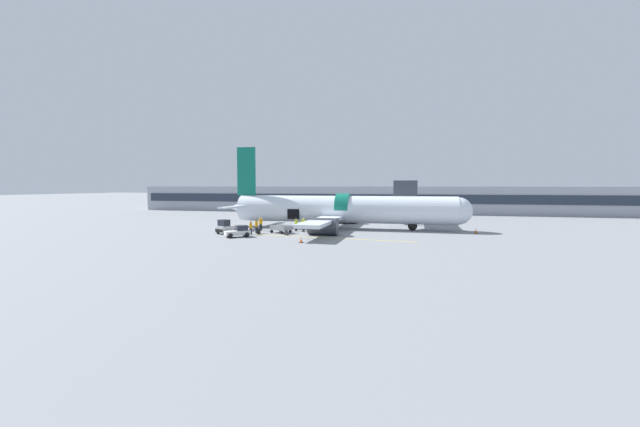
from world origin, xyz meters
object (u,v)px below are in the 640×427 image
at_px(baggage_cart_loading, 282,229).
at_px(ground_crew_helper, 261,223).
at_px(ground_crew_loader_a, 296,224).
at_px(baggage_tug_mid, 239,232).
at_px(airplane, 340,210).
at_px(ground_crew_supervisor, 256,226).
at_px(suitcase_on_tarmac_upright, 259,232).
at_px(ground_crew_driver, 251,228).
at_px(ground_crew_loader_b, 303,224).
at_px(baggage_tug_lead, 226,228).
at_px(suitcase_on_tarmac_spare, 286,233).

height_order(baggage_cart_loading, ground_crew_helper, ground_crew_helper).
bearing_deg(ground_crew_loader_a, baggage_tug_mid, -123.13).
xyz_separation_m(airplane, baggage_tug_mid, (-9.69, -11.67, -2.02)).
bearing_deg(ground_crew_helper, baggage_cart_loading, -27.75).
relative_size(baggage_cart_loading, ground_crew_supervisor, 1.99).
bearing_deg(ground_crew_supervisor, suitcase_on_tarmac_upright, -55.14).
bearing_deg(baggage_cart_loading, suitcase_on_tarmac_upright, -141.11).
bearing_deg(ground_crew_driver, airplane, 44.92).
bearing_deg(ground_crew_loader_a, ground_crew_supervisor, -142.02).
height_order(ground_crew_loader_b, suitcase_on_tarmac_upright, ground_crew_loader_b).
distance_m(ground_crew_supervisor, ground_crew_helper, 2.77).
height_order(ground_crew_loader_a, ground_crew_driver, ground_crew_loader_a).
relative_size(ground_crew_loader_a, ground_crew_loader_b, 0.91).
relative_size(airplane, ground_crew_driver, 20.95).
height_order(baggage_tug_lead, baggage_tug_mid, baggage_tug_lead).
distance_m(airplane, ground_crew_supervisor, 12.08).
relative_size(airplane, suitcase_on_tarmac_spare, 55.22).
height_order(baggage_cart_loading, suitcase_on_tarmac_upright, baggage_cart_loading).
height_order(baggage_cart_loading, ground_crew_loader_a, ground_crew_loader_a).
height_order(airplane, baggage_tug_mid, airplane).
relative_size(ground_crew_driver, suitcase_on_tarmac_spare, 2.64).
distance_m(airplane, ground_crew_loader_b, 6.47).
bearing_deg(ground_crew_loader_b, suitcase_on_tarmac_spare, -104.03).
bearing_deg(suitcase_on_tarmac_spare, ground_crew_supervisor, 164.95).
height_order(ground_crew_loader_a, suitcase_on_tarmac_upright, ground_crew_loader_a).
bearing_deg(baggage_cart_loading, ground_crew_loader_b, 39.93).
distance_m(ground_crew_loader_a, ground_crew_driver, 6.41).
bearing_deg(baggage_tug_mid, ground_crew_loader_b, 48.85).
distance_m(airplane, ground_crew_helper, 11.03).
distance_m(baggage_tug_lead, suitcase_on_tarmac_upright, 4.26).
bearing_deg(baggage_tug_mid, ground_crew_loader_a, 56.87).
bearing_deg(suitcase_on_tarmac_upright, ground_crew_loader_a, 51.22).
distance_m(airplane, suitcase_on_tarmac_upright, 12.35).
xyz_separation_m(ground_crew_loader_b, ground_crew_supervisor, (-5.33, -2.74, -0.06)).
height_order(ground_crew_helper, suitcase_on_tarmac_spare, ground_crew_helper).
bearing_deg(ground_crew_supervisor, baggage_tug_mid, -97.72).
relative_size(ground_crew_supervisor, ground_crew_helper, 0.94).
distance_m(ground_crew_supervisor, suitcase_on_tarmac_upright, 1.40).
xyz_separation_m(baggage_tug_lead, baggage_cart_loading, (6.53, 2.20, -0.26)).
bearing_deg(suitcase_on_tarmac_spare, suitcase_on_tarmac_upright, 177.95).
bearing_deg(ground_crew_supervisor, suitcase_on_tarmac_spare, -15.05).
height_order(ground_crew_loader_a, suitcase_on_tarmac_spare, ground_crew_loader_a).
xyz_separation_m(baggage_tug_lead, suitcase_on_tarmac_spare, (7.85, 0.21, -0.47)).
bearing_deg(baggage_tug_lead, suitcase_on_tarmac_upright, 4.56).
bearing_deg(airplane, ground_crew_loader_b, -127.65).
xyz_separation_m(baggage_tug_lead, ground_crew_driver, (3.40, -0.14, 0.13)).
height_order(baggage_tug_lead, suitcase_on_tarmac_upright, baggage_tug_lead).
bearing_deg(ground_crew_loader_a, ground_crew_loader_b, -24.49).
bearing_deg(suitcase_on_tarmac_spare, baggage_tug_mid, -150.20).
height_order(ground_crew_loader_b, ground_crew_driver, ground_crew_loader_b).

